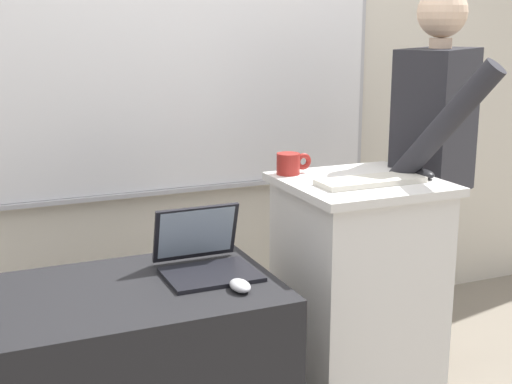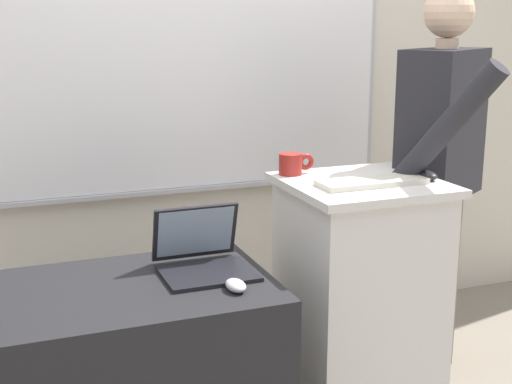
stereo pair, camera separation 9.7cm
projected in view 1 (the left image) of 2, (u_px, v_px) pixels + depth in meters
back_wall at (182, 26)px, 3.22m from camera, size 6.40×0.17×2.96m
lectern_podium at (357, 298)px, 2.72m from camera, size 0.56×0.54×0.93m
person_presenter at (435, 160)px, 2.93m from camera, size 0.59×0.70×1.63m
laptop at (204, 254)px, 2.39m from camera, size 0.30×0.30×0.21m
wireless_keyboard at (371, 181)px, 2.55m from camera, size 0.40×0.14×0.02m
computer_mouse_by_laptop at (240, 286)px, 2.22m from camera, size 0.06×0.10×0.03m
computer_mouse_by_keyboard at (424, 174)px, 2.64m from camera, size 0.06×0.10×0.03m
coffee_mug at (290, 164)px, 2.70m from camera, size 0.14×0.09×0.08m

